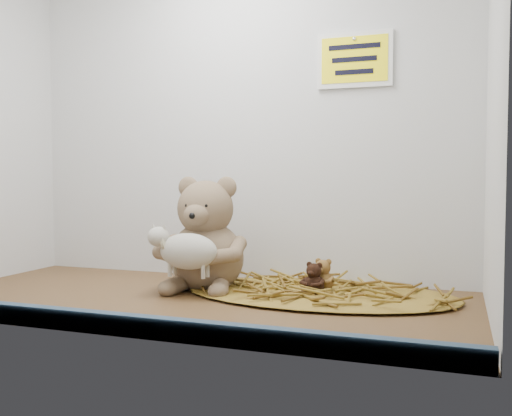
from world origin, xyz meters
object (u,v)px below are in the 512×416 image
(toy_lamb, at_px, (188,251))
(mini_teddy_tan, at_px, (323,273))
(main_teddy, at_px, (207,233))
(mini_teddy_brown, at_px, (314,276))

(toy_lamb, xyz_separation_m, mini_teddy_tan, (0.27, 0.13, -0.05))
(main_teddy, bearing_deg, toy_lamb, -94.10)
(toy_lamb, relative_size, mini_teddy_tan, 2.40)
(toy_lamb, height_order, mini_teddy_tan, toy_lamb)
(mini_teddy_tan, distance_m, mini_teddy_brown, 0.04)
(mini_teddy_tan, bearing_deg, mini_teddy_brown, -95.77)
(main_teddy, xyz_separation_m, mini_teddy_tan, (0.27, 0.04, -0.09))
(mini_teddy_tan, bearing_deg, toy_lamb, -140.53)
(main_teddy, bearing_deg, mini_teddy_brown, -4.07)
(toy_lamb, relative_size, mini_teddy_brown, 2.54)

